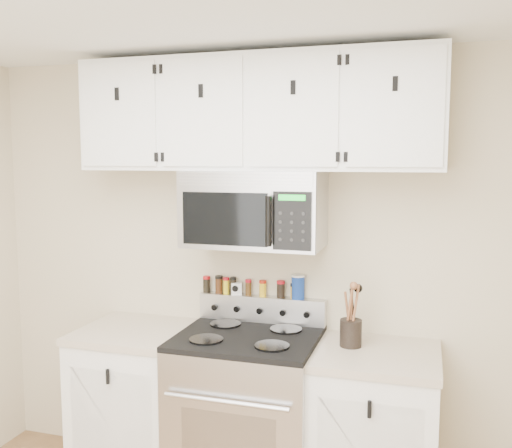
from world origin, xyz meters
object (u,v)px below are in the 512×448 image
Objects in this scene: range at (248,416)px; utensil_crock at (351,331)px; microwave at (254,209)px; salt_canister at (298,287)px.

utensil_crock is (0.55, 0.07, 0.52)m from range.
microwave is at bearing 173.70° from utensil_crock.
salt_canister is at bearing 35.78° from microwave.
microwave is 0.84m from utensil_crock.
salt_canister is at bearing 52.54° from range.
utensil_crock is (0.55, -0.06, -0.63)m from microwave.
microwave reaches higher than utensil_crock.
salt_canister is (-0.33, 0.22, 0.17)m from utensil_crock.
range is 3.29× the size of utensil_crock.
utensil_crock reaches higher than salt_canister.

